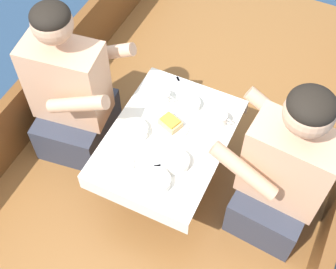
{
  "coord_description": "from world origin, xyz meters",
  "views": [
    {
      "loc": [
        0.58,
        -1.22,
        2.65
      ],
      "look_at": [
        0.0,
        -0.01,
        0.76
      ],
      "focal_mm": 50.0,
      "sensor_mm": 36.0,
      "label": 1
    }
  ],
  "objects_px": {
    "person_starboard": "(283,174)",
    "coffee_cup_port": "(164,96)",
    "person_port": "(71,95)",
    "coffee_cup_starboard": "(220,119)",
    "sandwich": "(170,123)"
  },
  "relations": [
    {
      "from": "person_starboard",
      "to": "sandwich",
      "type": "distance_m",
      "value": 0.61
    },
    {
      "from": "person_port",
      "to": "coffee_cup_port",
      "type": "height_order",
      "value": "person_port"
    },
    {
      "from": "person_starboard",
      "to": "coffee_cup_port",
      "type": "xyz_separation_m",
      "value": [
        -0.71,
        0.17,
        0.03
      ]
    },
    {
      "from": "person_port",
      "to": "coffee_cup_port",
      "type": "relative_size",
      "value": 10.11
    },
    {
      "from": "person_starboard",
      "to": "sandwich",
      "type": "height_order",
      "value": "person_starboard"
    },
    {
      "from": "coffee_cup_port",
      "to": "person_port",
      "type": "bearing_deg",
      "value": -158.97
    },
    {
      "from": "person_starboard",
      "to": "coffee_cup_starboard",
      "type": "distance_m",
      "value": 0.42
    },
    {
      "from": "coffee_cup_port",
      "to": "coffee_cup_starboard",
      "type": "relative_size",
      "value": 0.97
    },
    {
      "from": "coffee_cup_port",
      "to": "coffee_cup_starboard",
      "type": "height_order",
      "value": "same"
    },
    {
      "from": "person_starboard",
      "to": "coffee_cup_port",
      "type": "distance_m",
      "value": 0.73
    },
    {
      "from": "coffee_cup_starboard",
      "to": "person_starboard",
      "type": "bearing_deg",
      "value": -22.14
    },
    {
      "from": "person_starboard",
      "to": "coffee_cup_port",
      "type": "relative_size",
      "value": 10.06
    },
    {
      "from": "person_starboard",
      "to": "coffee_cup_starboard",
      "type": "xyz_separation_m",
      "value": [
        -0.39,
        0.16,
        0.03
      ]
    },
    {
      "from": "coffee_cup_port",
      "to": "coffee_cup_starboard",
      "type": "distance_m",
      "value": 0.32
    },
    {
      "from": "coffee_cup_port",
      "to": "sandwich",
      "type": "bearing_deg",
      "value": -53.33
    }
  ]
}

